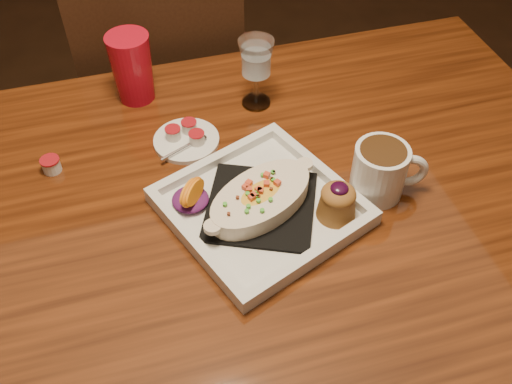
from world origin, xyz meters
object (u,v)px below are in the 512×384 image
object	(u,v)px
coffee_mug	(381,169)
saucer	(186,139)
goblet	(256,62)
table	(212,239)
plate	(267,203)
red_tumbler	(132,68)
chair_far	(165,101)

from	to	relation	value
coffee_mug	saucer	xyz separation A→B (m)	(-0.31, 0.22, -0.04)
goblet	saucer	size ratio (longest dim) A/B	1.17
table	goblet	xyz separation A→B (m)	(0.16, 0.25, 0.20)
plate	goblet	bearing A→B (deg)	56.16
table	red_tumbler	world-z (taller)	red_tumbler
table	goblet	bearing A→B (deg)	57.85
goblet	plate	bearing A→B (deg)	-102.46
table	red_tumbler	bearing A→B (deg)	102.83
table	coffee_mug	xyz separation A→B (m)	(0.30, -0.05, 0.15)
table	saucer	world-z (taller)	saucer
plate	saucer	xyz separation A→B (m)	(-0.10, 0.22, -0.01)
chair_far	red_tumbler	size ratio (longest dim) A/B	6.33
coffee_mug	goblet	bearing A→B (deg)	129.46
goblet	chair_far	bearing A→B (deg)	112.99
plate	coffee_mug	world-z (taller)	coffee_mug
table	coffee_mug	size ratio (longest dim) A/B	11.21
plate	goblet	size ratio (longest dim) A/B	2.53
chair_far	table	bearing A→B (deg)	90.00
table	coffee_mug	bearing A→B (deg)	-9.52
table	chair_far	size ratio (longest dim) A/B	1.61
saucer	red_tumbler	distance (m)	0.20
saucer	red_tumbler	bearing A→B (deg)	112.71
plate	coffee_mug	distance (m)	0.21
saucer	chair_far	bearing A→B (deg)	89.17
goblet	red_tumbler	size ratio (longest dim) A/B	1.02
table	saucer	distance (m)	0.20
coffee_mug	plate	bearing A→B (deg)	-166.72
chair_far	goblet	size ratio (longest dim) A/B	6.18
plate	saucer	bearing A→B (deg)	93.26
goblet	saucer	distance (m)	0.21
table	plate	size ratio (longest dim) A/B	3.94
goblet	red_tumbler	xyz separation A→B (m)	(-0.24, 0.09, -0.03)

